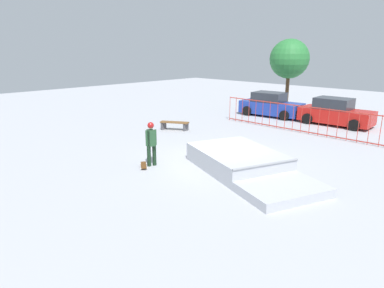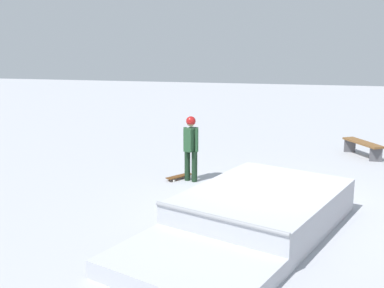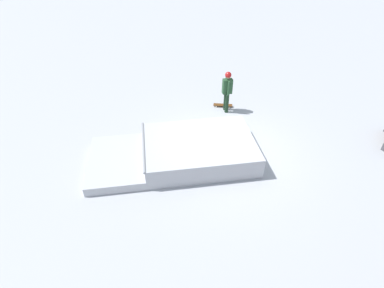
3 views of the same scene
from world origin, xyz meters
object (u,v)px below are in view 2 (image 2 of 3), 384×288
(skateboard, at_px, (180,176))
(park_bench, at_px, (363,146))
(skater, at_px, (191,144))
(skate_ramp, at_px, (253,216))

(skateboard, bearing_deg, park_bench, -17.95)
(skater, relative_size, skateboard, 2.25)
(skate_ramp, relative_size, park_bench, 3.77)
(skate_ramp, height_order, skater, skater)
(skate_ramp, xyz_separation_m, skateboard, (-3.08, -2.25, -0.24))
(park_bench, bearing_deg, skate_ramp, -22.52)
(skater, bearing_deg, skateboard, 93.51)
(skateboard, bearing_deg, skater, -69.67)
(skate_ramp, distance_m, park_bench, 7.34)
(skate_ramp, relative_size, skateboard, 7.80)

